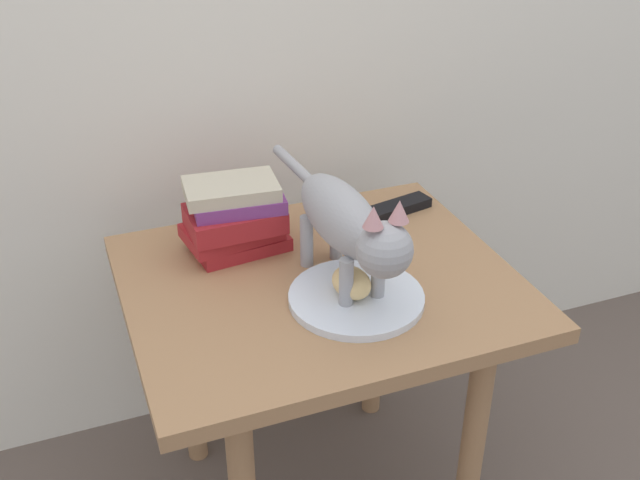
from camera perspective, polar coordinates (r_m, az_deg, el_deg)
side_table at (r=1.42m, az=0.00°, el=-5.88°), size 0.69×0.58×0.57m
plate at (r=1.30m, az=2.73°, el=-4.34°), size 0.23×0.23×0.01m
bread_roll at (r=1.28m, az=2.37°, el=-3.21°), size 0.07×0.09×0.05m
cat at (r=1.27m, az=2.14°, el=1.25°), size 0.11×0.48×0.23m
book_stack at (r=1.42m, az=-6.38°, el=1.69°), size 0.20×0.14×0.14m
tv_remote at (r=1.59m, az=5.80°, el=2.43°), size 0.16×0.07×0.02m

